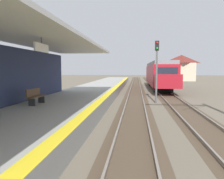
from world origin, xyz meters
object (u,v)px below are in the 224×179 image
at_px(approaching_train, 159,74).
at_px(rail_signal_post, 157,65).
at_px(platform_bench, 35,96).
at_px(distant_trackside_house, 181,67).

xyz_separation_m(approaching_train, rail_signal_post, (-1.64, -14.52, 1.02)).
bearing_deg(platform_bench, distant_trackside_house, 69.67).
bearing_deg(approaching_train, platform_bench, -112.50).
xyz_separation_m(approaching_train, platform_bench, (-8.93, -21.55, -0.80)).
bearing_deg(rail_signal_post, distant_trackside_house, 76.13).
relative_size(approaching_train, platform_bench, 12.25).
relative_size(approaching_train, distant_trackside_house, 2.97).
distance_m(rail_signal_post, distant_trackside_house, 39.02).
distance_m(approaching_train, rail_signal_post, 14.65).
height_order(rail_signal_post, distant_trackside_house, distant_trackside_house).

